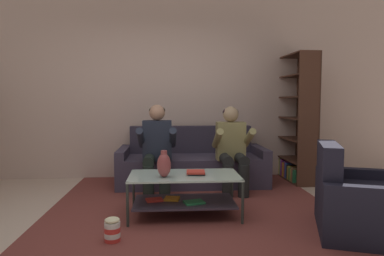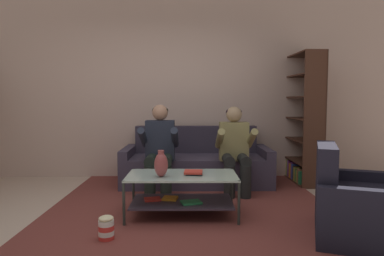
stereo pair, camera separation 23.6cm
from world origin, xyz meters
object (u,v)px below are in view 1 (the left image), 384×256
Objects in this scene: couch at (192,165)px; bookshelf at (298,131)px; book_stack at (196,172)px; armchair at (368,206)px; popcorn_tub at (112,230)px; person_seated_right at (232,146)px; vase at (164,165)px; coffee_table at (184,189)px; person_seated_left at (157,146)px.

bookshelf reaches higher than couch.
book_stack is 0.17× the size of armchair.
person_seated_right is at bearing 49.26° from popcorn_tub.
armchair is (1.84, -0.51, -0.30)m from vase.
bookshelf is 1.65× the size of armchair.
couch is at bearing 75.76° from vase.
bookshelf is (1.14, 0.64, 0.13)m from person_seated_right.
person_seated_right reaches higher than vase.
book_stack is at bearing -92.46° from couch.
bookshelf is (1.63, 0.12, 0.47)m from couch.
coffee_table is at bearing -139.50° from bookshelf.
person_seated_right reaches higher than armchair.
armchair is (1.94, -1.54, -0.36)m from person_seated_left.
vase is 0.82m from popcorn_tub.
person_seated_left is 1.03m from vase.
couch is 1.62m from vase.
couch is 1.71m from bookshelf.
vase is 0.14× the size of bookshelf.
person_seated_left is at bearing -163.37° from bookshelf.
vase is at bearing 164.45° from armchair.
person_seated_left reaches higher than book_stack.
person_seated_left is 2.50m from armchair.
bookshelf is (1.70, 1.55, 0.28)m from book_stack.
person_seated_right is at bearing -150.78° from bookshelf.
bookshelf is (2.13, 0.64, 0.11)m from person_seated_left.
book_stack is (-0.56, -0.92, -0.16)m from person_seated_right.
vase is at bearing -104.24° from couch.
vase reaches higher than book_stack.
book_stack is 0.91× the size of popcorn_tub.
popcorn_tub is at bearing -130.44° from vase.
person_seated_right is 4.21× the size of vase.
popcorn_tub is (-2.47, -2.18, -0.64)m from bookshelf.
armchair is (-0.19, -2.17, -0.48)m from bookshelf.
couch is 1.45m from coffee_table.
couch is 7.79× the size of vase.
book_stack is at bearing 39.00° from popcorn_tub.
coffee_table is 4.21× the size of vase.
coffee_table is at bearing 43.93° from popcorn_tub.
vase is at bearing 49.56° from popcorn_tub.
coffee_table is 0.99× the size of armchair.
person_seated_right is 5.21× the size of popcorn_tub.
person_seated_left is at bearing 179.87° from person_seated_right.
bookshelf reaches higher than person_seated_left.
couch is 2.51m from armchair.
bookshelf is 8.71× the size of popcorn_tub.
person_seated_right is 2.09m from popcorn_tub.
couch is at bearing 68.02° from popcorn_tub.
couch is 0.80m from person_seated_left.
coffee_table is 0.60× the size of bookshelf.
armchair is at bearing -38.36° from person_seated_left.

